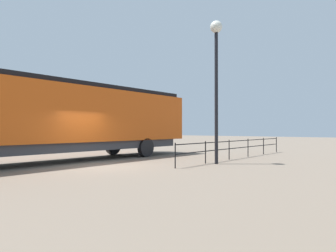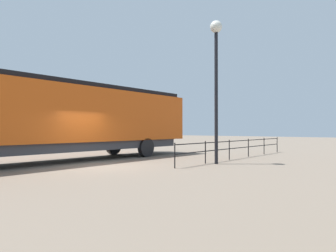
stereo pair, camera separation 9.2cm
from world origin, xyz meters
name	(u,v)px [view 1 (the left image)]	position (x,y,z in m)	size (l,w,h in m)	color
ground_plane	(101,166)	(0.00, 0.00, 0.00)	(120.00, 120.00, 0.00)	#756656
locomotive	(46,116)	(-3.02, -0.93, 2.24)	(3.17, 18.85, 3.96)	#D15114
lamp_post	(216,60)	(3.52, 3.92, 4.89)	(0.57, 0.57, 6.72)	black
platform_fence	(239,146)	(3.03, 7.28, 0.71)	(0.05, 11.82, 1.06)	black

